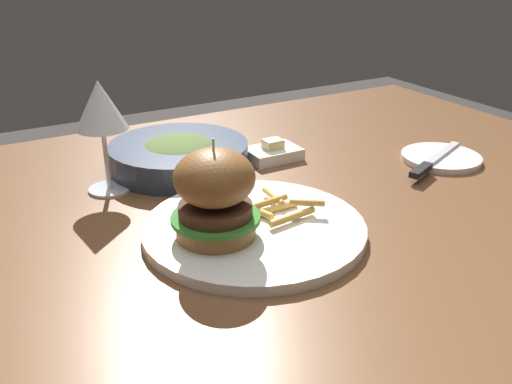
{
  "coord_description": "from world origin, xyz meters",
  "views": [
    {
      "loc": [
        -0.37,
        -0.65,
        1.1
      ],
      "look_at": [
        -0.03,
        -0.04,
        0.78
      ],
      "focal_mm": 40.0,
      "sensor_mm": 36.0,
      "label": 1
    }
  ],
  "objects_px": {
    "main_plate": "(254,229)",
    "soup_bowl": "(179,155)",
    "burger_sandwich": "(215,194)",
    "table_knife": "(433,162)",
    "wine_glass": "(100,109)",
    "bread_plate": "(443,158)",
    "butter_dish": "(273,153)"
  },
  "relations": [
    {
      "from": "main_plate",
      "to": "soup_bowl",
      "type": "relative_size",
      "value": 1.27
    },
    {
      "from": "burger_sandwich",
      "to": "table_knife",
      "type": "bearing_deg",
      "value": 6.91
    },
    {
      "from": "burger_sandwich",
      "to": "soup_bowl",
      "type": "bearing_deg",
      "value": 77.22
    },
    {
      "from": "wine_glass",
      "to": "burger_sandwich",
      "type": "bearing_deg",
      "value": -73.81
    },
    {
      "from": "bread_plate",
      "to": "soup_bowl",
      "type": "height_order",
      "value": "soup_bowl"
    },
    {
      "from": "butter_dish",
      "to": "soup_bowl",
      "type": "bearing_deg",
      "value": 166.33
    },
    {
      "from": "main_plate",
      "to": "wine_glass",
      "type": "bearing_deg",
      "value": 118.29
    },
    {
      "from": "table_knife",
      "to": "soup_bowl",
      "type": "height_order",
      "value": "soup_bowl"
    },
    {
      "from": "table_knife",
      "to": "burger_sandwich",
      "type": "bearing_deg",
      "value": -173.09
    },
    {
      "from": "soup_bowl",
      "to": "burger_sandwich",
      "type": "bearing_deg",
      "value": -102.78
    },
    {
      "from": "wine_glass",
      "to": "bread_plate",
      "type": "relative_size",
      "value": 1.26
    },
    {
      "from": "table_knife",
      "to": "soup_bowl",
      "type": "distance_m",
      "value": 0.43
    },
    {
      "from": "burger_sandwich",
      "to": "butter_dish",
      "type": "relative_size",
      "value": 1.4
    },
    {
      "from": "main_plate",
      "to": "bread_plate",
      "type": "distance_m",
      "value": 0.42
    },
    {
      "from": "wine_glass",
      "to": "table_knife",
      "type": "height_order",
      "value": "wine_glass"
    },
    {
      "from": "bread_plate",
      "to": "table_knife",
      "type": "xyz_separation_m",
      "value": [
        -0.05,
        -0.02,
        0.01
      ]
    },
    {
      "from": "main_plate",
      "to": "bread_plate",
      "type": "xyz_separation_m",
      "value": [
        0.42,
        0.07,
        -0.0
      ]
    },
    {
      "from": "main_plate",
      "to": "butter_dish",
      "type": "distance_m",
      "value": 0.28
    },
    {
      "from": "bread_plate",
      "to": "butter_dish",
      "type": "distance_m",
      "value": 0.3
    },
    {
      "from": "burger_sandwich",
      "to": "bread_plate",
      "type": "relative_size",
      "value": 0.94
    },
    {
      "from": "burger_sandwich",
      "to": "butter_dish",
      "type": "height_order",
      "value": "burger_sandwich"
    },
    {
      "from": "bread_plate",
      "to": "soup_bowl",
      "type": "distance_m",
      "value": 0.46
    },
    {
      "from": "burger_sandwich",
      "to": "table_knife",
      "type": "xyz_separation_m",
      "value": [
        0.43,
        0.05,
        -0.06
      ]
    },
    {
      "from": "bread_plate",
      "to": "butter_dish",
      "type": "bearing_deg",
      "value": 148.29
    },
    {
      "from": "main_plate",
      "to": "table_knife",
      "type": "bearing_deg",
      "value": 7.47
    },
    {
      "from": "bread_plate",
      "to": "soup_bowl",
      "type": "bearing_deg",
      "value": 154.72
    },
    {
      "from": "main_plate",
      "to": "bread_plate",
      "type": "bearing_deg",
      "value": 9.28
    },
    {
      "from": "main_plate",
      "to": "soup_bowl",
      "type": "height_order",
      "value": "soup_bowl"
    },
    {
      "from": "wine_glass",
      "to": "bread_plate",
      "type": "xyz_separation_m",
      "value": [
        0.54,
        -0.16,
        -0.13
      ]
    },
    {
      "from": "bread_plate",
      "to": "wine_glass",
      "type": "bearing_deg",
      "value": 163.1
    },
    {
      "from": "soup_bowl",
      "to": "main_plate",
      "type": "bearing_deg",
      "value": -90.8
    },
    {
      "from": "bread_plate",
      "to": "soup_bowl",
      "type": "relative_size",
      "value": 0.59
    }
  ]
}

